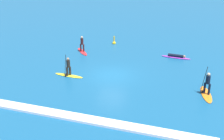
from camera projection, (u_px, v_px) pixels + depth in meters
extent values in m
plane|color=navy|center=(112.00, 75.00, 27.80)|extent=(120.00, 120.00, 0.00)
ellipsoid|color=red|center=(82.00, 52.00, 33.89)|extent=(2.33, 2.53, 0.07)
cylinder|color=#381414|center=(84.00, 48.00, 33.70)|extent=(0.23, 0.23, 0.82)
cylinder|color=#381414|center=(81.00, 48.00, 33.75)|extent=(0.23, 0.23, 0.82)
cylinder|color=#381414|center=(82.00, 41.00, 33.44)|extent=(0.43, 0.43, 0.70)
sphere|color=tan|center=(82.00, 37.00, 33.26)|extent=(0.34, 0.34, 0.24)
ellipsoid|color=purple|center=(176.00, 57.00, 32.09)|extent=(3.10, 0.75, 0.11)
cylinder|color=black|center=(176.00, 55.00, 32.03)|extent=(1.60, 0.40, 0.30)
sphere|color=#A37556|center=(184.00, 56.00, 31.70)|extent=(0.27, 0.27, 0.25)
ellipsoid|color=orange|center=(206.00, 94.00, 24.08)|extent=(1.39, 3.11, 0.08)
cylinder|color=black|center=(209.00, 89.00, 23.79)|extent=(0.22, 0.22, 0.91)
cylinder|color=black|center=(205.00, 88.00, 24.00)|extent=(0.22, 0.22, 0.91)
cylinder|color=black|center=(208.00, 80.00, 23.60)|extent=(0.42, 0.42, 0.67)
sphere|color=tan|center=(209.00, 74.00, 23.43)|extent=(0.30, 0.30, 0.25)
cylinder|color=black|center=(204.00, 80.00, 23.80)|extent=(0.40, 0.13, 2.26)
cube|color=black|center=(202.00, 92.00, 24.21)|extent=(0.21, 0.10, 0.32)
ellipsoid|color=yellow|center=(69.00, 75.00, 27.61)|extent=(2.88, 0.77, 0.07)
cylinder|color=black|center=(70.00, 71.00, 27.52)|extent=(0.21, 0.21, 0.80)
cylinder|color=black|center=(67.00, 71.00, 27.36)|extent=(0.21, 0.21, 0.80)
cylinder|color=black|center=(68.00, 64.00, 27.16)|extent=(0.36, 0.36, 0.67)
sphere|color=#A37556|center=(68.00, 59.00, 26.99)|extent=(0.24, 0.24, 0.23)
cylinder|color=black|center=(65.00, 66.00, 27.04)|extent=(0.07, 0.39, 2.00)
cube|color=black|center=(66.00, 75.00, 27.39)|extent=(0.07, 0.20, 0.32)
sphere|color=yellow|center=(114.00, 43.00, 36.70)|extent=(0.41, 0.41, 0.41)
cylinder|color=yellow|center=(114.00, 40.00, 36.55)|extent=(0.15, 0.15, 0.96)
cube|color=white|center=(75.00, 117.00, 20.74)|extent=(18.91, 0.90, 0.18)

